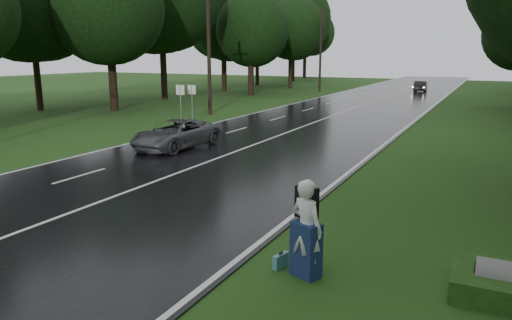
{
  "coord_description": "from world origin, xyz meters",
  "views": [
    {
      "loc": [
        10.52,
        -10.21,
        4.48
      ],
      "look_at": [
        3.77,
        3.16,
        1.1
      ],
      "focal_mm": 33.07,
      "sensor_mm": 36.0,
      "label": 1
    }
  ],
  "objects": [
    {
      "name": "utility_pole_far",
      "position": [
        -8.5,
        44.47,
        0.0
      ],
      "size": [
        1.8,
        0.28,
        9.8
      ],
      "primitive_type": null,
      "color": "black",
      "rests_on": "ground"
    },
    {
      "name": "utility_pole_mid",
      "position": [
        -8.5,
        19.8,
        0.0
      ],
      "size": [
        1.8,
        0.28,
        10.27
      ],
      "primitive_type": null,
      "color": "black",
      "rests_on": "ground"
    },
    {
      "name": "lane_center",
      "position": [
        0.0,
        20.0,
        0.04
      ],
      "size": [
        0.12,
        140.0,
        0.01
      ],
      "primitive_type": "cube",
      "color": "silver",
      "rests_on": "road"
    },
    {
      "name": "road_sign_b",
      "position": [
        -7.2,
        15.57,
        0.0
      ],
      "size": [
        0.6,
        0.1,
        2.49
      ],
      "primitive_type": null,
      "color": "white",
      "rests_on": "ground"
    },
    {
      "name": "ground",
      "position": [
        0.0,
        0.0,
        0.0
      ],
      "size": [
        160.0,
        160.0,
        0.0
      ],
      "primitive_type": "plane",
      "color": "#204414",
      "rests_on": "ground"
    },
    {
      "name": "tree_left_e",
      "position": [
        -13.62,
        36.34,
        0.0
      ],
      "size": [
        7.67,
        7.67,
        11.98
      ],
      "primitive_type": null,
      "color": "black",
      "rests_on": "ground"
    },
    {
      "name": "tree_left_d",
      "position": [
        -16.92,
        18.68,
        0.0
      ],
      "size": [
        8.91,
        8.91,
        13.92
      ],
      "primitive_type": null,
      "color": "black",
      "rests_on": "ground"
    },
    {
      "name": "far_car",
      "position": [
        2.42,
        49.8,
        0.66
      ],
      "size": [
        1.54,
        3.86,
        1.25
      ],
      "primitive_type": "imported",
      "rotation": [
        0.0,
        0.0,
        3.2
      ],
      "color": "black",
      "rests_on": "road"
    },
    {
      "name": "hitchhiker",
      "position": [
        7.38,
        -1.71,
        0.96
      ],
      "size": [
        0.89,
        0.86,
        2.07
      ],
      "color": "silver",
      "rests_on": "ground"
    },
    {
      "name": "grey_car",
      "position": [
        -3.01,
        8.03,
        0.71
      ],
      "size": [
        2.61,
        5.01,
        1.35
      ],
      "primitive_type": "imported",
      "rotation": [
        0.0,
        0.0,
        6.2
      ],
      "color": "#424447",
      "rests_on": "road"
    },
    {
      "name": "road",
      "position": [
        0.0,
        20.0,
        0.02
      ],
      "size": [
        12.0,
        140.0,
        0.04
      ],
      "primitive_type": "cube",
      "color": "black",
      "rests_on": "ground"
    },
    {
      "name": "road_sign_a",
      "position": [
        -7.2,
        14.3,
        0.0
      ],
      "size": [
        0.62,
        0.1,
        2.58
      ],
      "primitive_type": null,
      "color": "white",
      "rests_on": "ground"
    },
    {
      "name": "suitcase",
      "position": [
        6.77,
        -1.61,
        0.15
      ],
      "size": [
        0.22,
        0.45,
        0.31
      ],
      "primitive_type": "cube",
      "rotation": [
        0.0,
        0.0,
        6.04
      ],
      "color": "teal",
      "rests_on": "ground"
    },
    {
      "name": "tree_left_f",
      "position": [
        -14.09,
        48.61,
        0.0
      ],
      "size": [
        8.77,
        8.77,
        13.71
      ],
      "primitive_type": null,
      "color": "black",
      "rests_on": "ground"
    }
  ]
}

